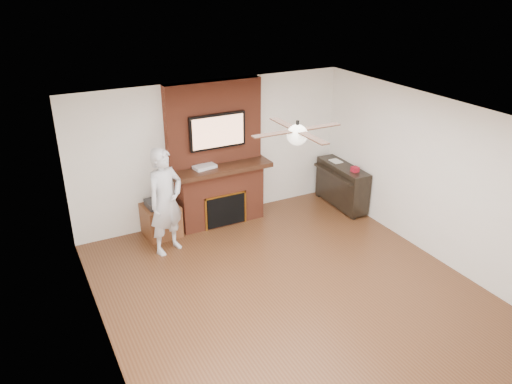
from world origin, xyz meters
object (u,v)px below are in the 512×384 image
fireplace (218,168)px  person (166,201)px  piano (342,184)px  side_table (161,219)px

fireplace → person: fireplace is taller
person → piano: 3.48m
fireplace → piano: (2.30, -0.55, -0.55)m
side_table → piano: bearing=-11.5°
side_table → fireplace: bearing=0.0°
person → piano: person is taller
person → side_table: (0.06, 0.56, -0.57)m
side_table → piano: size_ratio=0.51×
fireplace → piano: fireplace is taller
person → piano: size_ratio=1.36×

